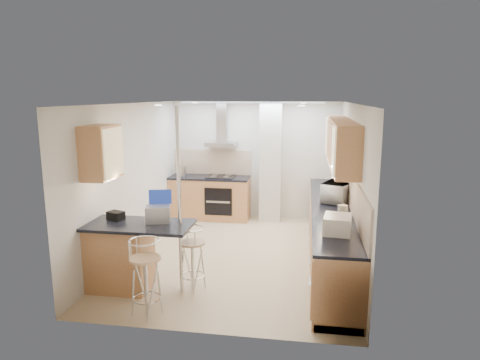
% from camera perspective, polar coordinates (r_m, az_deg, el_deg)
% --- Properties ---
extents(ground, '(4.80, 4.80, 0.00)m').
position_cam_1_polar(ground, '(7.24, -0.32, -10.04)').
color(ground, beige).
rests_on(ground, ground).
extents(room_shell, '(3.64, 4.84, 2.51)m').
position_cam_1_polar(room_shell, '(7.16, 2.71, 2.51)').
color(room_shell, silver).
rests_on(room_shell, ground).
extents(right_counter, '(0.63, 4.40, 0.92)m').
position_cam_1_polar(right_counter, '(7.01, 11.95, -7.00)').
color(right_counter, '#AB6F44').
rests_on(right_counter, ground).
extents(back_counter, '(1.70, 0.63, 0.92)m').
position_cam_1_polar(back_counter, '(9.25, -4.05, -2.33)').
color(back_counter, '#AB6F44').
rests_on(back_counter, ground).
extents(peninsula, '(1.47, 0.72, 0.94)m').
position_cam_1_polar(peninsula, '(6.05, -13.35, -9.90)').
color(peninsula, '#AB6F44').
rests_on(peninsula, ground).
extents(microwave, '(0.59, 0.69, 0.32)m').
position_cam_1_polar(microwave, '(7.12, 12.89, -1.57)').
color(microwave, white).
rests_on(microwave, right_counter).
extents(laptop, '(0.38, 0.32, 0.22)m').
position_cam_1_polar(laptop, '(5.90, -10.87, -4.46)').
color(laptop, '#9C9FA4').
rests_on(laptop, peninsula).
extents(bag, '(0.25, 0.22, 0.12)m').
position_cam_1_polar(bag, '(6.15, -16.23, -4.58)').
color(bag, black).
rests_on(bag, peninsula).
extents(bar_stool_near, '(0.41, 0.41, 0.96)m').
position_cam_1_polar(bar_stool_near, '(5.37, -12.45, -12.58)').
color(bar_stool_near, tan).
rests_on(bar_stool_near, ground).
extents(bar_stool_end, '(0.40, 0.40, 0.89)m').
position_cam_1_polar(bar_stool_end, '(5.94, -6.36, -10.36)').
color(bar_stool_end, tan).
rests_on(bar_stool_end, ground).
extents(jar_a, '(0.16, 0.16, 0.19)m').
position_cam_1_polar(jar_a, '(7.24, 12.66, -1.88)').
color(jar_a, silver).
rests_on(jar_a, right_counter).
extents(jar_b, '(0.13, 0.13, 0.15)m').
position_cam_1_polar(jar_b, '(8.18, 12.17, -0.52)').
color(jar_b, silver).
rests_on(jar_b, right_counter).
extents(jar_c, '(0.15, 0.15, 0.20)m').
position_cam_1_polar(jar_c, '(6.16, 13.52, -4.19)').
color(jar_c, '#ACA78A').
rests_on(jar_c, right_counter).
extents(jar_d, '(0.11, 0.11, 0.15)m').
position_cam_1_polar(jar_d, '(5.65, 12.11, -5.79)').
color(jar_d, white).
rests_on(jar_d, right_counter).
extents(bread_bin, '(0.38, 0.46, 0.22)m').
position_cam_1_polar(bread_bin, '(5.55, 12.86, -5.78)').
color(bread_bin, silver).
rests_on(bread_bin, right_counter).
extents(kettle, '(0.16, 0.16, 0.21)m').
position_cam_1_polar(kettle, '(9.23, -7.69, 1.17)').
color(kettle, '#A9ABAD').
rests_on(kettle, back_counter).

